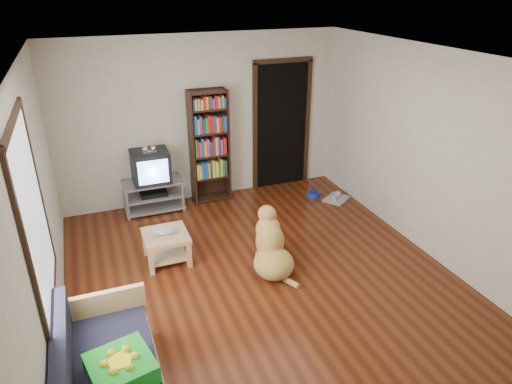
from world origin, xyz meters
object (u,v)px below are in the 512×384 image
object	(u,v)px
dog_bowl	(313,194)
crt_tv	(150,166)
green_cushion	(121,368)
laptop	(166,234)
tv_stand	(154,195)
coffee_table	(166,242)
grey_rag	(337,199)
bookshelf	(209,141)
dog	(271,248)

from	to	relation	value
dog_bowl	crt_tv	xyz separation A→B (m)	(-2.56, 0.48, 0.70)
green_cushion	laptop	distance (m)	2.25
dog_bowl	tv_stand	world-z (taller)	tv_stand
green_cushion	coffee_table	distance (m)	2.29
dog_bowl	green_cushion	bearing A→B (deg)	-136.95
dog_bowl	grey_rag	size ratio (longest dim) A/B	0.55
laptop	bookshelf	size ratio (longest dim) A/B	0.17
green_cushion	grey_rag	size ratio (longest dim) A/B	1.20
dog_bowl	grey_rag	bearing A→B (deg)	-39.81
green_cushion	laptop	world-z (taller)	green_cushion
grey_rag	dog	size ratio (longest dim) A/B	0.41
laptop	dog_bowl	distance (m)	2.88
green_cushion	coffee_table	bearing A→B (deg)	57.61
crt_tv	laptop	bearing A→B (deg)	-93.51
dog	dog_bowl	bearing A→B (deg)	48.45
crt_tv	grey_rag	bearing A→B (deg)	-14.28
crt_tv	bookshelf	size ratio (longest dim) A/B	0.32
laptop	coffee_table	xyz separation A→B (m)	(0.00, 0.03, -0.13)
grey_rag	coffee_table	bearing A→B (deg)	-165.10
bookshelf	dog	world-z (taller)	bookshelf
grey_rag	coffee_table	size ratio (longest dim) A/B	0.73
laptop	dog_bowl	size ratio (longest dim) A/B	1.40
coffee_table	green_cushion	bearing A→B (deg)	-109.38
bookshelf	tv_stand	bearing A→B (deg)	-174.37
grey_rag	dog	bearing A→B (deg)	-141.49
tv_stand	bookshelf	bearing A→B (deg)	5.63
tv_stand	coffee_table	xyz separation A→B (m)	(-0.09, -1.49, 0.01)
laptop	tv_stand	bearing A→B (deg)	86.80
grey_rag	bookshelf	xyz separation A→B (m)	(-1.91, 0.80, 0.99)
coffee_table	crt_tv	bearing A→B (deg)	86.42
tv_stand	bookshelf	xyz separation A→B (m)	(0.95, 0.09, 0.73)
green_cushion	bookshelf	bearing A→B (deg)	51.24
green_cushion	dog_bowl	bearing A→B (deg)	30.05
grey_rag	dog_bowl	bearing A→B (deg)	140.19
green_cushion	crt_tv	world-z (taller)	crt_tv
grey_rag	tv_stand	size ratio (longest dim) A/B	0.44
crt_tv	coffee_table	size ratio (longest dim) A/B	1.05
green_cushion	laptop	bearing A→B (deg)	57.36
tv_stand	laptop	bearing A→B (deg)	-93.56
laptop	bookshelf	world-z (taller)	bookshelf
grey_rag	dog	distance (m)	2.28
dog_bowl	coffee_table	distance (m)	2.86
coffee_table	dog	size ratio (longest dim) A/B	0.56
crt_tv	bookshelf	world-z (taller)	bookshelf
dog	bookshelf	bearing A→B (deg)	93.50
laptop	coffee_table	bearing A→B (deg)	90.36
coffee_table	dog	distance (m)	1.33
dog_bowl	tv_stand	distance (m)	2.61
green_cushion	bookshelf	size ratio (longest dim) A/B	0.27
tv_stand	crt_tv	bearing A→B (deg)	90.00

